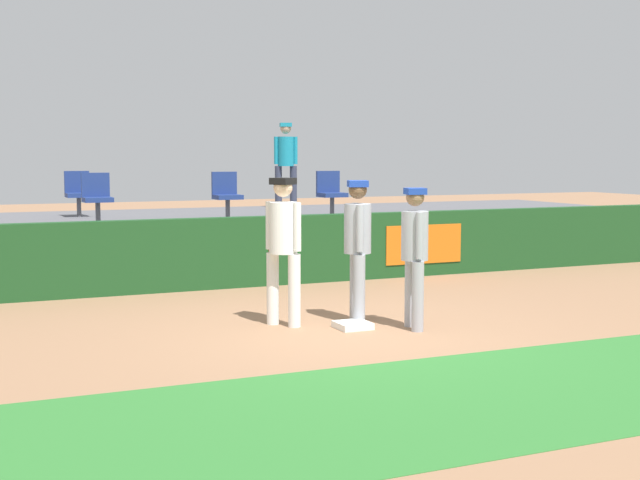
# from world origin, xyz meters

# --- Properties ---
(ground_plane) EXTENTS (60.00, 60.00, 0.00)m
(ground_plane) POSITION_xyz_m (0.00, 0.00, 0.00)
(ground_plane) COLOR #936B4C
(grass_foreground_strip) EXTENTS (18.00, 2.80, 0.01)m
(grass_foreground_strip) POSITION_xyz_m (0.00, -2.95, 0.00)
(grass_foreground_strip) COLOR #2D722D
(grass_foreground_strip) RESTS_ON ground_plane
(first_base) EXTENTS (0.40, 0.40, 0.08)m
(first_base) POSITION_xyz_m (0.10, 0.15, 0.04)
(first_base) COLOR white
(first_base) RESTS_ON ground_plane
(player_fielder_home) EXTENTS (0.48, 0.59, 1.84)m
(player_fielder_home) POSITION_xyz_m (-0.62, 0.67, 1.06)
(player_fielder_home) COLOR white
(player_fielder_home) RESTS_ON ground_plane
(player_runner_visitor) EXTENTS (0.39, 0.47, 1.72)m
(player_runner_visitor) POSITION_xyz_m (0.77, -0.17, 1.00)
(player_runner_visitor) COLOR #9EA3AD
(player_runner_visitor) RESTS_ON ground_plane
(player_coach_visitor) EXTENTS (0.43, 0.49, 1.80)m
(player_coach_visitor) POSITION_xyz_m (0.31, 0.47, 1.04)
(player_coach_visitor) COLOR #9EA3AD
(player_coach_visitor) RESTS_ON ground_plane
(field_wall) EXTENTS (18.00, 0.26, 1.13)m
(field_wall) POSITION_xyz_m (0.02, 3.87, 0.57)
(field_wall) COLOR #19471E
(field_wall) RESTS_ON ground_plane
(bleacher_platform) EXTENTS (18.00, 4.80, 0.99)m
(bleacher_platform) POSITION_xyz_m (0.00, 6.44, 0.49)
(bleacher_platform) COLOR #59595E
(bleacher_platform) RESTS_ON ground_plane
(seat_front_center) EXTENTS (0.45, 0.44, 0.84)m
(seat_front_center) POSITION_xyz_m (0.12, 5.31, 1.46)
(seat_front_center) COLOR #4C4C51
(seat_front_center) RESTS_ON bleacher_platform
(seat_front_right) EXTENTS (0.46, 0.44, 0.84)m
(seat_front_right) POSITION_xyz_m (2.14, 5.31, 1.46)
(seat_front_right) COLOR #4C4C51
(seat_front_right) RESTS_ON bleacher_platform
(seat_back_left) EXTENTS (0.45, 0.44, 0.84)m
(seat_back_left) POSITION_xyz_m (-2.17, 7.11, 1.46)
(seat_back_left) COLOR #4C4C51
(seat_back_left) RESTS_ON bleacher_platform
(seat_front_left) EXTENTS (0.46, 0.44, 0.84)m
(seat_front_left) POSITION_xyz_m (-2.12, 5.31, 1.46)
(seat_front_left) COLOR #4C4C51
(seat_front_left) RESTS_ON bleacher_platform
(spectator_hooded) EXTENTS (0.50, 0.43, 1.83)m
(spectator_hooded) POSITION_xyz_m (2.36, 8.15, 2.04)
(spectator_hooded) COLOR #33384C
(spectator_hooded) RESTS_ON bleacher_platform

